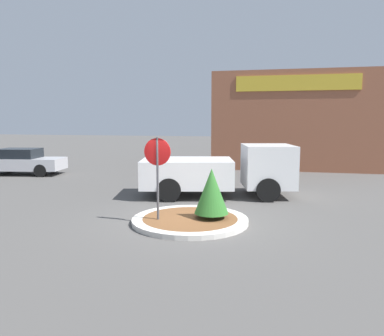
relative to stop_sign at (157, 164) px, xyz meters
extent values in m
plane|color=#514F4C|center=(0.89, 0.36, -1.82)|extent=(120.00, 120.00, 0.00)
cylinder|color=beige|center=(0.89, 0.36, -1.75)|extent=(3.51, 3.51, 0.15)
cylinder|color=brown|center=(0.89, 0.36, -1.74)|extent=(2.87, 2.87, 0.15)
cylinder|color=#4C4C51|center=(0.00, 0.00, -0.53)|extent=(0.07, 0.07, 2.58)
cylinder|color=#B71414|center=(0.00, 0.00, 0.35)|extent=(0.80, 0.03, 0.80)
cylinder|color=brown|center=(1.52, 0.50, -1.60)|extent=(0.08, 0.08, 0.14)
cone|color=#2D6B28|center=(1.52, 0.50, -0.84)|extent=(1.03, 1.03, 1.36)
cube|color=white|center=(3.06, 4.93, -0.57)|extent=(2.37, 2.62, 1.68)
cube|color=white|center=(-0.12, 4.24, -0.86)|extent=(4.05, 3.09, 1.10)
cube|color=black|center=(3.73, 5.07, -0.28)|extent=(0.47, 1.98, 0.59)
cylinder|color=black|center=(2.66, 5.96, -1.36)|extent=(0.95, 0.45, 0.91)
cylinder|color=black|center=(3.12, 3.82, -1.36)|extent=(0.95, 0.45, 0.91)
cylinder|color=black|center=(-1.01, 5.16, -1.36)|extent=(0.95, 0.45, 0.91)
cylinder|color=black|center=(-0.54, 3.03, -1.36)|extent=(0.95, 0.45, 0.91)
cube|color=#93563D|center=(4.45, 15.69, 1.21)|extent=(10.11, 6.00, 6.05)
cube|color=gold|center=(4.45, 12.66, 3.42)|extent=(7.08, 0.08, 0.90)
cube|color=#B7B7BC|center=(-10.60, 8.11, -1.20)|extent=(4.64, 2.52, 0.65)
cube|color=black|center=(-10.82, 8.07, -0.60)|extent=(2.35, 1.93, 0.53)
cylinder|color=black|center=(-9.39, 9.16, -1.47)|extent=(0.71, 0.31, 0.69)
cylinder|color=black|center=(-9.12, 7.50, -1.47)|extent=(0.71, 0.31, 0.69)
cylinder|color=black|center=(-12.09, 8.72, -1.47)|extent=(0.71, 0.31, 0.69)
camera|label=1|loc=(3.37, -10.36, 1.26)|focal=35.00mm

